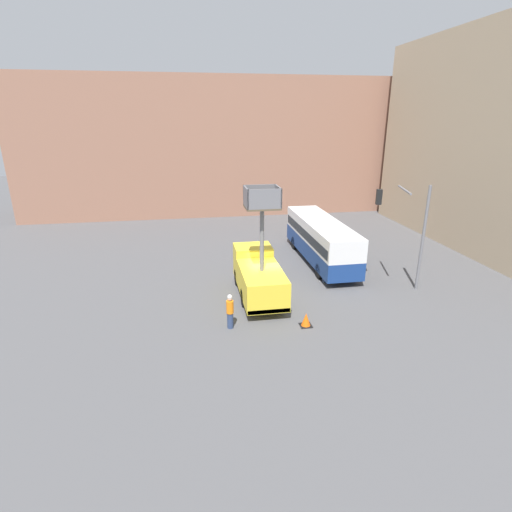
{
  "coord_description": "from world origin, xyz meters",
  "views": [
    {
      "loc": [
        -4.59,
        -22.23,
        10.37
      ],
      "look_at": [
        -0.69,
        0.53,
        2.33
      ],
      "focal_mm": 28.0,
      "sensor_mm": 36.0,
      "label": 1
    }
  ],
  "objects_px": {
    "city_bus": "(321,238)",
    "traffic_cone_near_truck": "(306,320)",
    "road_worker_near_truck": "(230,311)",
    "road_worker_directing": "(325,269)",
    "utility_truck": "(258,274)",
    "traffic_light_pole": "(409,221)"
  },
  "relations": [
    {
      "from": "road_worker_near_truck",
      "to": "city_bus",
      "type": "bearing_deg",
      "value": 41.82
    },
    {
      "from": "traffic_light_pole",
      "to": "traffic_cone_near_truck",
      "type": "bearing_deg",
      "value": -153.33
    },
    {
      "from": "utility_truck",
      "to": "city_bus",
      "type": "height_order",
      "value": "utility_truck"
    },
    {
      "from": "utility_truck",
      "to": "traffic_light_pole",
      "type": "relative_size",
      "value": 1.04
    },
    {
      "from": "utility_truck",
      "to": "traffic_light_pole",
      "type": "bearing_deg",
      "value": -1.8
    },
    {
      "from": "utility_truck",
      "to": "road_worker_directing",
      "type": "bearing_deg",
      "value": 17.43
    },
    {
      "from": "city_bus",
      "to": "traffic_light_pole",
      "type": "relative_size",
      "value": 1.6
    },
    {
      "from": "utility_truck",
      "to": "road_worker_directing",
      "type": "distance_m",
      "value": 5.02
    },
    {
      "from": "utility_truck",
      "to": "city_bus",
      "type": "bearing_deg",
      "value": 43.72
    },
    {
      "from": "city_bus",
      "to": "road_worker_directing",
      "type": "bearing_deg",
      "value": 177.72
    },
    {
      "from": "city_bus",
      "to": "road_worker_directing",
      "type": "relative_size",
      "value": 5.88
    },
    {
      "from": "road_worker_near_truck",
      "to": "traffic_light_pole",
      "type": "bearing_deg",
      "value": 8.81
    },
    {
      "from": "road_worker_directing",
      "to": "traffic_light_pole",
      "type": "bearing_deg",
      "value": 53.79
    },
    {
      "from": "city_bus",
      "to": "traffic_cone_near_truck",
      "type": "xyz_separation_m",
      "value": [
        -3.88,
        -9.45,
        -1.52
      ]
    },
    {
      "from": "city_bus",
      "to": "road_worker_near_truck",
      "type": "bearing_deg",
      "value": 150.26
    },
    {
      "from": "road_worker_near_truck",
      "to": "road_worker_directing",
      "type": "bearing_deg",
      "value": 29.04
    },
    {
      "from": "road_worker_directing",
      "to": "city_bus",
      "type": "bearing_deg",
      "value": 152.1
    },
    {
      "from": "utility_truck",
      "to": "road_worker_directing",
      "type": "relative_size",
      "value": 3.83
    },
    {
      "from": "traffic_cone_near_truck",
      "to": "road_worker_near_truck",
      "type": "bearing_deg",
      "value": 173.34
    },
    {
      "from": "road_worker_near_truck",
      "to": "traffic_cone_near_truck",
      "type": "height_order",
      "value": "road_worker_near_truck"
    },
    {
      "from": "road_worker_directing",
      "to": "utility_truck",
      "type": "bearing_deg",
      "value": -86.94
    },
    {
      "from": "utility_truck",
      "to": "traffic_cone_near_truck",
      "type": "height_order",
      "value": "utility_truck"
    }
  ]
}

